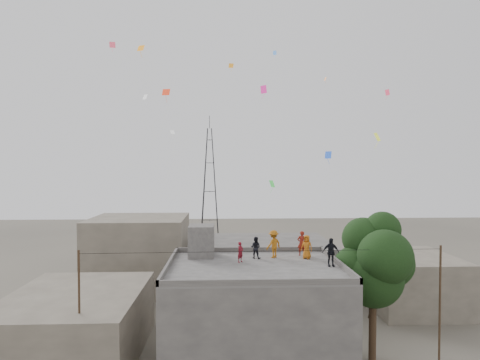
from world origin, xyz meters
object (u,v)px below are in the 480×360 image
at_px(transmission_tower, 210,185).
at_px(tree, 375,262).
at_px(stair_head_box, 201,241).
at_px(person_red_adult, 302,243).
at_px(person_dark_adult, 331,252).

bearing_deg(transmission_tower, tree, -73.91).
relative_size(stair_head_box, person_red_adult, 1.26).
bearing_deg(stair_head_box, person_red_adult, 0.33).
bearing_deg(person_dark_adult, stair_head_box, 157.85).
relative_size(transmission_tower, person_dark_adult, 12.20).
distance_m(tree, transmission_tower, 41.12).
xyz_separation_m(stair_head_box, transmission_tower, (-0.80, 37.40, 1.97)).
bearing_deg(transmission_tower, stair_head_box, -88.77).
height_order(transmission_tower, person_dark_adult, transmission_tower).
bearing_deg(person_red_adult, tree, 149.40).
relative_size(transmission_tower, person_red_adult, 12.62).
bearing_deg(person_dark_adult, person_red_adult, 109.44).
relative_size(person_red_adult, person_dark_adult, 0.97).
bearing_deg(person_dark_adult, transmission_tower, 100.67).
distance_m(stair_head_box, person_red_adult, 6.49).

